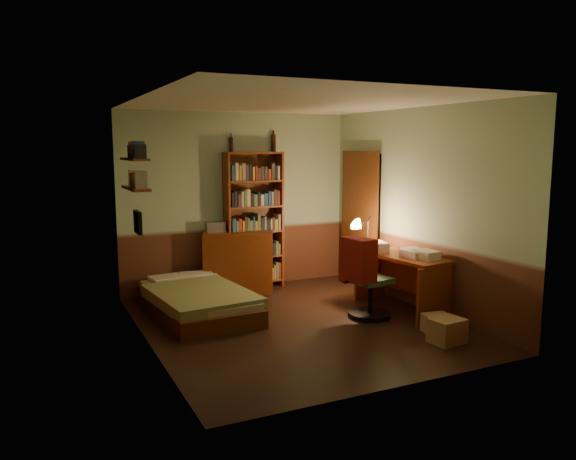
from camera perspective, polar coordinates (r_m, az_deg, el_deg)
name	(u,v)px	position (r m, az deg, el deg)	size (l,w,h in m)	color
floor	(297,324)	(6.82, 0.91, -9.54)	(3.50, 4.00, 0.02)	black
ceiling	(297,101)	(6.51, 0.97, 12.97)	(3.50, 4.00, 0.02)	silver
wall_back	(237,201)	(8.38, -5.17, 2.94)	(3.50, 0.02, 2.60)	#94B18F
wall_left	(145,225)	(5.98, -14.37, 0.53)	(0.02, 4.00, 2.60)	#94B18F
wall_right	(419,209)	(7.48, 13.12, 2.11)	(0.02, 4.00, 2.60)	#94B18F
wall_front	(402,242)	(4.84, 11.55, -1.19)	(3.50, 0.02, 2.60)	#94B18F
doorway	(361,220)	(8.54, 7.43, 0.99)	(0.06, 0.90, 2.00)	black
door_trim	(359,220)	(8.52, 7.23, 0.97)	(0.02, 0.98, 2.08)	#47230C
bed	(197,291)	(7.23, -9.24, -6.18)	(1.03, 1.93, 0.57)	olive
dresser	(239,261)	(8.25, -5.03, -3.18)	(0.99, 0.50, 0.88)	maroon
mini_stereo	(215,227)	(8.18, -7.40, 0.33)	(0.27, 0.21, 0.14)	#B2B2B7
bookshelf	(254,221)	(8.33, -3.47, 0.94)	(0.87, 0.27, 2.03)	maroon
bottle_left	(231,145)	(8.25, -5.81, 8.62)	(0.06, 0.06, 0.21)	black
bottle_right	(274,143)	(8.51, -1.48, 8.81)	(0.07, 0.07, 0.26)	black
desk	(400,282)	(7.39, 11.27, -5.23)	(0.57, 1.38, 0.74)	maroon
paper_stack	(377,247)	(7.42, 8.98, -1.69)	(0.23, 0.32, 0.13)	silver
desk_lamp	(368,226)	(7.80, 8.14, 0.40)	(0.17, 0.17, 0.55)	black
office_chair	(371,275)	(7.00, 8.39, -4.52)	(0.54, 0.47, 1.07)	#3A633F
red_jacket	(343,209)	(6.92, 5.59, 2.09)	(0.24, 0.44, 0.52)	maroon
wall_shelf_lower	(135,188)	(7.04, -15.23, 4.10)	(0.20, 0.90, 0.03)	maroon
wall_shelf_upper	(134,159)	(7.03, -15.34, 6.95)	(0.20, 0.90, 0.03)	maroon
framed_picture	(138,222)	(6.57, -15.02, 0.76)	(0.04, 0.32, 0.26)	black
cardboard_box_a	(447,331)	(6.38, 15.87, -9.81)	(0.35, 0.28, 0.26)	#9E794F
cardboard_box_b	(437,323)	(6.70, 14.88, -9.15)	(0.29, 0.24, 0.21)	#9E794F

